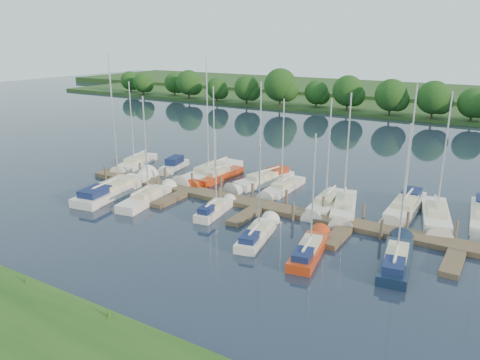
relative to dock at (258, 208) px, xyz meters
The scene contains 23 objects.
ground 7.31m from the dock, 90.00° to the right, with size 260.00×260.00×0.00m, color #1A2335.
near_bank 23.31m from the dock, 90.00° to the right, with size 90.00×10.00×0.50m, color #1C4714.
dock is the anchor object (origin of this frame).
mooring_pilings 1.19m from the dock, 90.00° to the left, with size 38.24×2.84×2.00m.
far_shore 67.69m from the dock, 90.00° to the left, with size 180.00×30.00×0.60m, color #26461B.
distant_hill 92.69m from the dock, 90.00° to the left, with size 220.00×40.00×1.40m, color #2D4B21.
treeline 54.28m from the dock, 90.30° to the left, with size 146.45×10.08×8.24m.
sailboat_n_0 19.76m from the dock, 165.26° to the left, with size 3.48×7.92×10.16m.
motorboat 15.85m from the dock, 156.27° to the left, with size 2.48×5.37×1.76m.
sailboat_n_2 11.49m from the dock, 146.29° to the left, with size 2.43×10.20×12.93m.
sailboat_n_3 9.83m from the dock, 145.85° to the left, with size 2.23×7.93×10.18m.
sailboat_n_4 7.53m from the dock, 115.51° to the left, with size 3.71×8.45×10.80m.
sailboat_n_5 5.88m from the dock, 95.18° to the left, with size 1.74×7.28×9.33m.
sailboat_n_6 6.11m from the dock, 37.73° to the left, with size 2.26×7.81×10.05m.
sailboat_n_7 7.38m from the dock, 29.48° to the left, with size 3.86×8.33×10.61m.
sailboat_n_8 12.66m from the dock, 30.15° to the left, with size 2.18×8.87×11.33m.
sailboat_n_9 14.70m from the dock, 22.34° to the left, with size 3.59×8.65×10.91m.
sailboat_s_0 14.33m from the dock, 167.53° to the right, with size 3.86×10.84×13.53m.
sailboat_s_1 10.29m from the dock, 160.63° to the right, with size 2.84×7.76×9.98m.
sailboat_s_2 3.85m from the dock, 135.24° to the right, with size 2.02×5.80×7.60m.
sailboat_s_3 6.01m from the dock, 61.40° to the right, with size 2.64×6.70×8.54m.
sailboat_s_4 9.27m from the dock, 38.37° to the right, with size 2.58×6.92×8.81m.
sailboat_s_5 13.37m from the dock, 17.58° to the right, with size 2.73×7.71×9.75m.
Camera 1 is at (18.49, -26.01, 14.53)m, focal length 35.00 mm.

